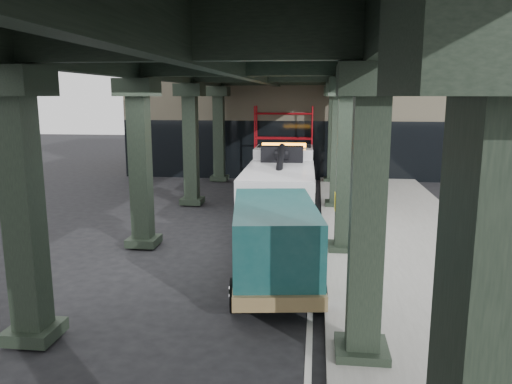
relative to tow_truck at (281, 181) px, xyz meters
The scene contains 8 objects.
ground 6.59m from the tow_truck, 94.15° to the right, with size 90.00×90.00×0.00m, color black.
sidewalk 6.13m from the tow_truck, 47.73° to the right, with size 5.00×40.00×0.15m, color gray.
lane_stripe 4.80m from the tow_truck, 74.47° to the right, with size 0.12×38.00×0.01m, color silver.
viaduct 6.11m from the tow_truck, 101.06° to the right, with size 7.40×32.00×6.40m.
building 13.91m from the tow_truck, 83.55° to the left, with size 22.00×10.00×8.00m, color #C6B793.
scaffolding 8.26m from the tow_truck, 93.26° to the left, with size 3.08×0.88×4.00m.
tow_truck is the anchor object (origin of this frame).
towed_van 7.01m from the tow_truck, 87.43° to the right, with size 2.61×5.27×2.05m.
Camera 1 is at (1.75, -12.08, 4.50)m, focal length 35.00 mm.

